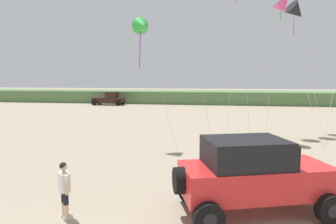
{
  "coord_description": "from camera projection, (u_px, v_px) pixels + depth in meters",
  "views": [
    {
      "loc": [
        2.65,
        -4.75,
        4.04
      ],
      "look_at": [
        1.03,
        4.69,
        2.96
      ],
      "focal_mm": 32.54,
      "sensor_mm": 36.0,
      "label": 1
    }
  ],
  "objects": [
    {
      "name": "person_watching",
      "position": [
        64.0,
        187.0,
        8.67
      ],
      "size": [
        0.47,
        0.49,
        1.67
      ],
      "color": "#DBB28E",
      "rests_on": "ground_plane"
    },
    {
      "name": "dune_ridge",
      "position": [
        202.0,
        97.0,
        49.23
      ],
      "size": [
        90.0,
        7.99,
        1.91
      ],
      "primitive_type": "cube",
      "color": "#567A47",
      "rests_on": "ground_plane"
    },
    {
      "name": "distant_pickup",
      "position": [
        109.0,
        99.0,
        45.49
      ],
      "size": [
        4.63,
        2.44,
        1.98
      ],
      "color": "black",
      "rests_on": "ground_plane"
    },
    {
      "name": "kite_orange_streamer",
      "position": [
        283.0,
        7.0,
        21.69
      ],
      "size": [
        2.36,
        5.97,
        9.74
      ],
      "color": "#E04C93",
      "rests_on": "ground_plane"
    },
    {
      "name": "jeep",
      "position": [
        253.0,
        174.0,
        9.06
      ],
      "size": [
        5.01,
        3.63,
        2.26
      ],
      "color": "red",
      "rests_on": "ground_plane"
    },
    {
      "name": "kite_red_delta",
      "position": [
        142.0,
        26.0,
        17.04
      ],
      "size": [
        2.9,
        2.11,
        7.43
      ],
      "color": "green",
      "rests_on": "ground_plane"
    },
    {
      "name": "kite_pink_ribbon",
      "position": [
        296.0,
        12.0,
        22.94
      ],
      "size": [
        1.9,
        6.12,
        9.91
      ],
      "color": "black",
      "rests_on": "ground_plane"
    }
  ]
}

